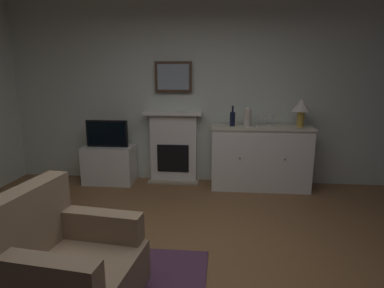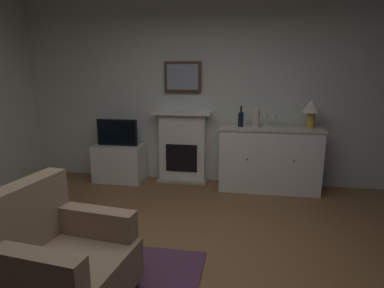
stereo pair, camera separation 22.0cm
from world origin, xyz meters
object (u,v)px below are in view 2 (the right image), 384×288
object	(u,v)px
wine_bottle	(241,119)
wine_glass_left	(266,119)
framed_picture	(183,77)
wine_glass_center	(274,118)
armchair	(59,259)
tv_cabinet	(119,163)
vase_decorative	(256,117)
table_lamp	(312,108)
tv_set	(117,133)
wine_glass_right	(282,119)
sideboard_cabinet	(269,159)
fireplace_unit	(182,147)

from	to	relation	value
wine_bottle	wine_glass_left	xyz separation A→B (m)	(0.35, -0.03, 0.01)
framed_picture	wine_glass_center	size ratio (longest dim) A/B	3.33
wine_bottle	armchair	world-z (taller)	wine_bottle
tv_cabinet	armchair	xyz separation A→B (m)	(0.66, -2.71, 0.10)
wine_glass_center	vase_decorative	distance (m)	0.26
table_lamp	tv_set	size ratio (longest dim) A/B	0.65
framed_picture	wine_bottle	distance (m)	1.07
framed_picture	wine_glass_right	world-z (taller)	framed_picture
sideboard_cabinet	vase_decorative	distance (m)	0.63
table_lamp	tv_set	world-z (taller)	table_lamp
sideboard_cabinet	wine_glass_right	distance (m)	0.60
fireplace_unit	wine_glass_left	bearing A→B (deg)	-10.07
wine_glass_left	vase_decorative	bearing A→B (deg)	-176.01
sideboard_cabinet	wine_glass_center	distance (m)	0.58
tv_cabinet	wine_glass_right	bearing A→B (deg)	-0.34
vase_decorative	tv_set	world-z (taller)	vase_decorative
wine_glass_center	tv_set	distance (m)	2.33
wine_glass_left	wine_glass_right	bearing A→B (deg)	10.54
fireplace_unit	armchair	size ratio (longest dim) A/B	1.20
framed_picture	wine_glass_left	bearing A→B (deg)	-12.10
wine_glass_right	armchair	size ratio (longest dim) A/B	0.18
framed_picture	wine_bottle	size ratio (longest dim) A/B	1.90
wine_glass_right	tv_set	distance (m)	2.44
wine_glass_left	tv_cabinet	bearing A→B (deg)	178.56
tv_set	armchair	size ratio (longest dim) A/B	0.67
table_lamp	tv_set	bearing A→B (deg)	-179.83
sideboard_cabinet	wine_glass_center	xyz separation A→B (m)	(0.04, 0.03, 0.58)
wine_glass_center	armchair	distance (m)	3.25
wine_glass_right	table_lamp	bearing A→B (deg)	-0.09
vase_decorative	tv_cabinet	size ratio (longest dim) A/B	0.38
framed_picture	tv_set	size ratio (longest dim) A/B	0.89
sideboard_cabinet	fireplace_unit	bearing A→B (deg)	172.21
wine_glass_left	wine_glass_center	size ratio (longest dim) A/B	1.00
wine_bottle	wine_glass_left	world-z (taller)	wine_bottle
sideboard_cabinet	wine_bottle	xyz separation A→B (m)	(-0.42, -0.01, 0.57)
wine_bottle	vase_decorative	world-z (taller)	wine_bottle
framed_picture	vase_decorative	world-z (taller)	framed_picture
armchair	wine_glass_right	bearing A→B (deg)	56.93
wine_bottle	tv_cabinet	distance (m)	2.00
framed_picture	armchair	distance (m)	3.18
fireplace_unit	table_lamp	bearing A→B (deg)	-5.55
fireplace_unit	tv_cabinet	distance (m)	1.02
wine_glass_left	armchair	distance (m)	3.14
framed_picture	tv_cabinet	xyz separation A→B (m)	(-0.97, -0.21, -1.31)
wine_glass_center	framed_picture	bearing A→B (deg)	171.61
fireplace_unit	wine_bottle	world-z (taller)	wine_bottle
sideboard_cabinet	wine_glass_left	world-z (taller)	wine_glass_left
wine_glass_right	wine_glass_left	bearing A→B (deg)	-169.46
wine_bottle	tv_cabinet	size ratio (longest dim) A/B	0.39
fireplace_unit	vase_decorative	bearing A→B (deg)	-11.81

